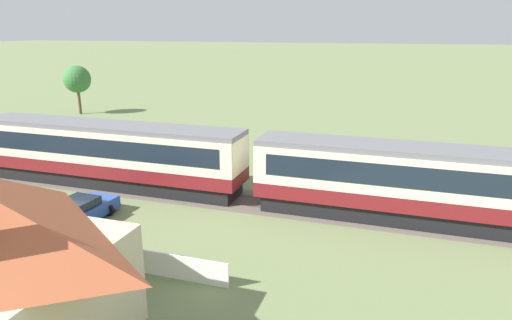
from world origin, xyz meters
name	(u,v)px	position (x,y,z in m)	size (l,w,h in m)	color
ground_plane	(322,206)	(0.00, 0.00, 0.00)	(600.00, 600.00, 0.00)	#707F51
passenger_train	(255,165)	(-3.76, -0.63, 2.22)	(74.98, 2.93, 4.00)	maroon
railway_track	(337,212)	(0.98, -0.63, 0.01)	(139.60, 3.60, 0.04)	#665B51
parked_car_blue	(76,213)	(-11.52, -6.40, 0.62)	(2.42, 4.75, 1.28)	#284CA8
yard_tree_1	(77,79)	(-32.27, 19.86, 4.02)	(3.12, 3.12, 5.61)	brown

